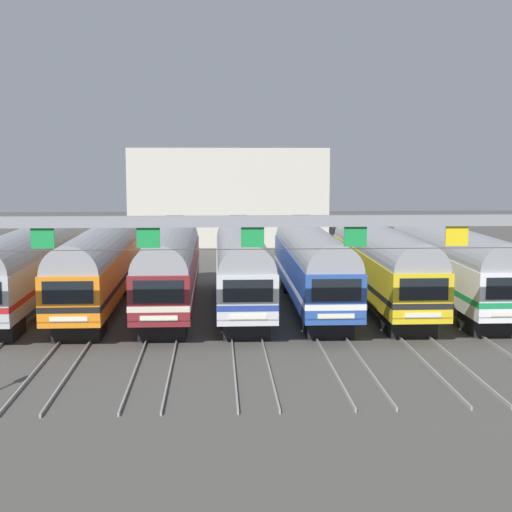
% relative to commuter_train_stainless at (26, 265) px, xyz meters
% --- Properties ---
extents(ground_plane, '(160.00, 160.00, 0.00)m').
position_rel_commuter_train_stainless_xyz_m(ground_plane, '(12.17, 0.00, -2.69)').
color(ground_plane, '#4C4944').
extents(track_bed, '(25.84, 70.00, 0.15)m').
position_rel_commuter_train_stainless_xyz_m(track_bed, '(12.17, 17.00, -2.61)').
color(track_bed, gray).
rests_on(track_bed, ground).
extents(commuter_train_stainless, '(2.88, 18.06, 5.05)m').
position_rel_commuter_train_stainless_xyz_m(commuter_train_stainless, '(0.00, 0.00, 0.00)').
color(commuter_train_stainless, '#B2B5BA').
rests_on(commuter_train_stainless, ground).
extents(commuter_train_orange, '(2.88, 18.06, 4.77)m').
position_rel_commuter_train_stainless_xyz_m(commuter_train_orange, '(4.06, -0.00, -0.00)').
color(commuter_train_orange, orange).
rests_on(commuter_train_orange, ground).
extents(commuter_train_maroon, '(2.88, 18.06, 5.05)m').
position_rel_commuter_train_stainless_xyz_m(commuter_train_maroon, '(8.11, 0.00, 0.00)').
color(commuter_train_maroon, maroon).
rests_on(commuter_train_maroon, ground).
extents(commuter_train_silver, '(2.88, 18.06, 5.05)m').
position_rel_commuter_train_stainless_xyz_m(commuter_train_silver, '(12.17, 0.00, 0.00)').
color(commuter_train_silver, silver).
rests_on(commuter_train_silver, ground).
extents(commuter_train_blue, '(2.88, 18.06, 5.05)m').
position_rel_commuter_train_stainless_xyz_m(commuter_train_blue, '(16.22, 0.00, 0.00)').
color(commuter_train_blue, '#284C9E').
rests_on(commuter_train_blue, ground).
extents(commuter_train_yellow, '(2.88, 18.06, 5.05)m').
position_rel_commuter_train_stainless_xyz_m(commuter_train_yellow, '(20.28, 0.00, 0.00)').
color(commuter_train_yellow, gold).
rests_on(commuter_train_yellow, ground).
extents(commuter_train_white, '(2.88, 18.06, 5.05)m').
position_rel_commuter_train_stainless_xyz_m(commuter_train_white, '(24.34, 0.00, 0.00)').
color(commuter_train_white, white).
rests_on(commuter_train_white, ground).
extents(catenary_gantry, '(29.58, 0.44, 6.97)m').
position_rel_commuter_train_stainless_xyz_m(catenary_gantry, '(12.17, -13.50, 2.74)').
color(catenary_gantry, gray).
rests_on(catenary_gantry, ground).
extents(maintenance_building, '(19.48, 10.00, 9.62)m').
position_rel_commuter_train_stainless_xyz_m(maintenance_building, '(11.95, 34.92, 2.12)').
color(maintenance_building, beige).
rests_on(maintenance_building, ground).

